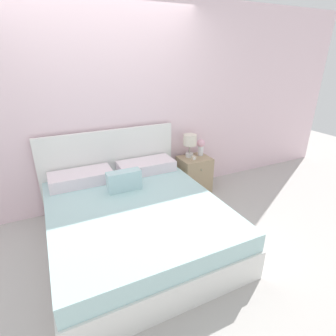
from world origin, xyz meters
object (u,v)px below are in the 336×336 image
Objects in this scene: flower_vase at (201,146)px; table_lamp at (190,142)px; bed at (133,218)px; alarm_clock at (194,158)px; nightstand at (194,174)px.

table_lamp is at bearing 177.49° from flower_vase.
alarm_clock is at bearing 29.26° from bed.
table_lamp is (-0.05, 0.06, 0.50)m from nightstand.
alarm_clock is at bearing -130.96° from nightstand.
nightstand is 0.44m from flower_vase.
bed is 31.82× the size of alarm_clock.
nightstand is at bearing -157.17° from flower_vase.
bed is 5.87× the size of table_lamp.
flower_vase is (1.33, 0.76, 0.41)m from bed.
bed is at bearing -145.98° from table_lamp.
bed is 1.39m from nightstand.
flower_vase is at bearing 29.82° from bed.
alarm_clock is at bearing -147.06° from flower_vase.
bed reaches higher than nightstand.
bed is 1.47m from table_lamp.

